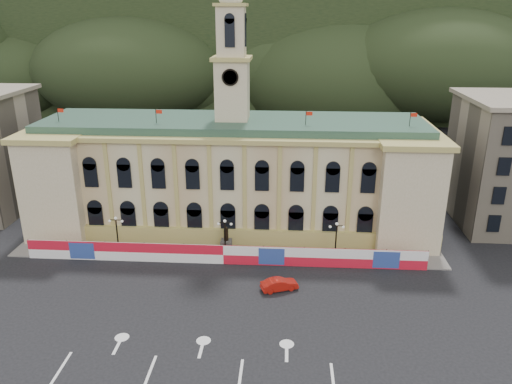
{
  "coord_description": "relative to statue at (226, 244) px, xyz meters",
  "views": [
    {
      "loc": [
        7.61,
        -40.15,
        29.98
      ],
      "look_at": [
        3.88,
        18.0,
        8.56
      ],
      "focal_mm": 35.0,
      "sensor_mm": 36.0,
      "label": 1
    }
  ],
  "objects": [
    {
      "name": "ground",
      "position": [
        0.0,
        -18.0,
        -1.19
      ],
      "size": [
        260.0,
        260.0,
        0.0
      ],
      "primitive_type": "plane",
      "color": "black",
      "rests_on": "ground"
    },
    {
      "name": "lane_markings",
      "position": [
        0.0,
        -23.0,
        -1.18
      ],
      "size": [
        26.0,
        10.0,
        0.02
      ],
      "primitive_type": null,
      "color": "white",
      "rests_on": "ground"
    },
    {
      "name": "hill_ridge",
      "position": [
        0.03,
        103.99,
        18.3
      ],
      "size": [
        230.0,
        80.0,
        64.0
      ],
      "color": "black",
      "rests_on": "ground"
    },
    {
      "name": "city_hall",
      "position": [
        0.0,
        9.63,
        6.66
      ],
      "size": [
        56.2,
        17.6,
        37.1
      ],
      "color": "beige",
      "rests_on": "ground"
    },
    {
      "name": "hoarding_fence",
      "position": [
        0.06,
        -2.93,
        0.06
      ],
      "size": [
        50.0,
        0.44,
        2.5
      ],
      "color": "red",
      "rests_on": "ground"
    },
    {
      "name": "pavement",
      "position": [
        0.0,
        -0.25,
        -1.11
      ],
      "size": [
        56.0,
        5.5,
        0.16
      ],
      "primitive_type": "cube",
      "color": "slate",
      "rests_on": "ground"
    },
    {
      "name": "statue",
      "position": [
        0.0,
        0.0,
        0.0
      ],
      "size": [
        1.4,
        1.4,
        3.72
      ],
      "color": "#595651",
      "rests_on": "ground"
    },
    {
      "name": "lamp_left",
      "position": [
        -14.0,
        -1.0,
        1.89
      ],
      "size": [
        1.96,
        0.44,
        5.15
      ],
      "color": "black",
      "rests_on": "ground"
    },
    {
      "name": "lamp_center",
      "position": [
        0.0,
        -1.0,
        1.89
      ],
      "size": [
        1.96,
        0.44,
        5.15
      ],
      "color": "black",
      "rests_on": "ground"
    },
    {
      "name": "lamp_right",
      "position": [
        14.0,
        -1.0,
        1.89
      ],
      "size": [
        1.96,
        0.44,
        5.15
      ],
      "color": "black",
      "rests_on": "ground"
    },
    {
      "name": "red_sedan",
      "position": [
        7.09,
        -8.76,
        -0.49
      ],
      "size": [
        4.18,
        5.17,
        1.39
      ],
      "primitive_type": "imported",
      "rotation": [
        0.0,
        0.0,
        1.92
      ],
      "color": "#A7140B",
      "rests_on": "ground"
    }
  ]
}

